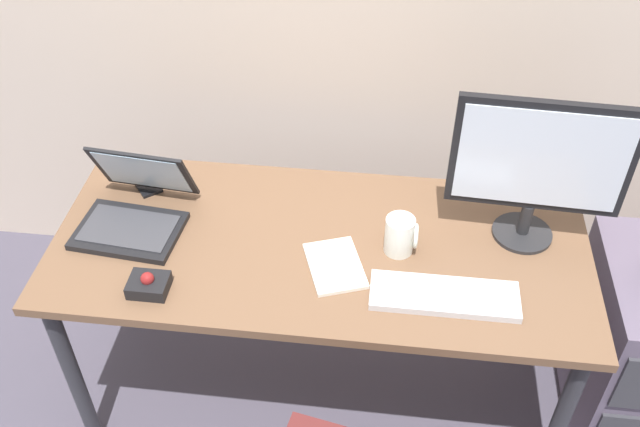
{
  "coord_description": "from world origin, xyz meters",
  "views": [
    {
      "loc": [
        0.18,
        -1.52,
        2.21
      ],
      "look_at": [
        0.0,
        0.0,
        0.85
      ],
      "focal_mm": 39.89,
      "sensor_mm": 36.0,
      "label": 1
    }
  ],
  "objects_px": {
    "trackball_mouse": "(149,284)",
    "paper_notepad": "(335,266)",
    "coffee_mug": "(400,236)",
    "keyboard": "(444,295)",
    "laptop": "(134,209)",
    "monitor_main": "(540,165)",
    "cell_phone": "(146,183)"
  },
  "relations": [
    {
      "from": "paper_notepad",
      "to": "coffee_mug",
      "type": "bearing_deg",
      "value": 26.43
    },
    {
      "from": "trackball_mouse",
      "to": "laptop",
      "type": "bearing_deg",
      "value": 114.37
    },
    {
      "from": "keyboard",
      "to": "trackball_mouse",
      "type": "xyz_separation_m",
      "value": [
        -0.82,
        -0.07,
        0.01
      ]
    },
    {
      "from": "monitor_main",
      "to": "paper_notepad",
      "type": "bearing_deg",
      "value": -159.74
    },
    {
      "from": "monitor_main",
      "to": "cell_phone",
      "type": "relative_size",
      "value": 3.51
    },
    {
      "from": "monitor_main",
      "to": "cell_phone",
      "type": "xyz_separation_m",
      "value": [
        -1.21,
        0.1,
        -0.26
      ]
    },
    {
      "from": "trackball_mouse",
      "to": "cell_phone",
      "type": "relative_size",
      "value": 0.77
    },
    {
      "from": "keyboard",
      "to": "cell_phone",
      "type": "xyz_separation_m",
      "value": [
        -0.97,
        0.39,
        -0.01
      ]
    },
    {
      "from": "laptop",
      "to": "paper_notepad",
      "type": "distance_m",
      "value": 0.65
    },
    {
      "from": "keyboard",
      "to": "laptop",
      "type": "bearing_deg",
      "value": 167.41
    },
    {
      "from": "monitor_main",
      "to": "laptop",
      "type": "xyz_separation_m",
      "value": [
        -1.18,
        -0.08,
        -0.22
      ]
    },
    {
      "from": "trackball_mouse",
      "to": "paper_notepad",
      "type": "height_order",
      "value": "trackball_mouse"
    },
    {
      "from": "keyboard",
      "to": "coffee_mug",
      "type": "relative_size",
      "value": 3.42
    },
    {
      "from": "trackball_mouse",
      "to": "coffee_mug",
      "type": "bearing_deg",
      "value": 19.21
    },
    {
      "from": "monitor_main",
      "to": "cell_phone",
      "type": "bearing_deg",
      "value": 175.09
    },
    {
      "from": "keyboard",
      "to": "laptop",
      "type": "relative_size",
      "value": 1.18
    },
    {
      "from": "monitor_main",
      "to": "paper_notepad",
      "type": "distance_m",
      "value": 0.64
    },
    {
      "from": "laptop",
      "to": "cell_phone",
      "type": "relative_size",
      "value": 2.44
    },
    {
      "from": "monitor_main",
      "to": "trackball_mouse",
      "type": "xyz_separation_m",
      "value": [
        -1.06,
        -0.35,
        -0.25
      ]
    },
    {
      "from": "keyboard",
      "to": "paper_notepad",
      "type": "xyz_separation_m",
      "value": [
        -0.31,
        0.08,
        -0.01
      ]
    },
    {
      "from": "trackball_mouse",
      "to": "paper_notepad",
      "type": "relative_size",
      "value": 0.53
    },
    {
      "from": "coffee_mug",
      "to": "paper_notepad",
      "type": "xyz_separation_m",
      "value": [
        -0.18,
        -0.09,
        -0.05
      ]
    },
    {
      "from": "paper_notepad",
      "to": "laptop",
      "type": "bearing_deg",
      "value": 168.69
    },
    {
      "from": "trackball_mouse",
      "to": "paper_notepad",
      "type": "distance_m",
      "value": 0.53
    },
    {
      "from": "laptop",
      "to": "cell_phone",
      "type": "bearing_deg",
      "value": 98.86
    },
    {
      "from": "coffee_mug",
      "to": "paper_notepad",
      "type": "distance_m",
      "value": 0.21
    },
    {
      "from": "laptop",
      "to": "paper_notepad",
      "type": "bearing_deg",
      "value": -11.31
    },
    {
      "from": "keyboard",
      "to": "paper_notepad",
      "type": "relative_size",
      "value": 1.97
    },
    {
      "from": "coffee_mug",
      "to": "keyboard",
      "type": "bearing_deg",
      "value": -53.28
    },
    {
      "from": "keyboard",
      "to": "laptop",
      "type": "distance_m",
      "value": 0.97
    },
    {
      "from": "paper_notepad",
      "to": "cell_phone",
      "type": "bearing_deg",
      "value": 155.07
    },
    {
      "from": "laptop",
      "to": "paper_notepad",
      "type": "xyz_separation_m",
      "value": [
        0.63,
        -0.13,
        -0.04
      ]
    }
  ]
}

